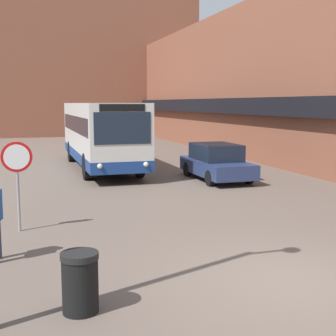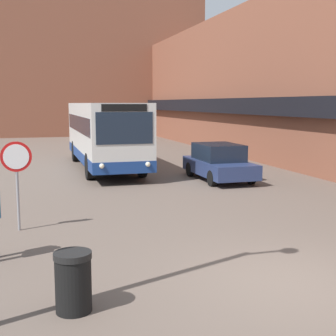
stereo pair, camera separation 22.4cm
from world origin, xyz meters
TOP-DOWN VIEW (x-y plane):
  - ground_plane at (0.00, 0.00)m, footprint 160.00×160.00m
  - building_row_right at (9.97, 24.00)m, footprint 5.50×60.00m
  - building_backdrop_far at (0.00, 42.56)m, footprint 26.00×8.00m
  - city_bus at (-0.88, 15.79)m, footprint 2.56×10.69m
  - parked_car_front at (3.20, 10.90)m, footprint 1.87×4.21m
  - stop_sign at (-4.71, 4.98)m, footprint 0.76×0.08m
  - trash_bin at (-3.80, -0.14)m, footprint 0.59×0.59m

SIDE VIEW (x-z plane):
  - ground_plane at x=0.00m, z-range 0.00..0.00m
  - trash_bin at x=-3.80m, z-range 0.00..0.95m
  - parked_car_front at x=3.20m, z-range -0.01..1.51m
  - stop_sign at x=-4.71m, z-range 0.51..2.78m
  - city_bus at x=-0.88m, z-range 0.15..3.37m
  - building_row_right at x=9.97m, z-range -0.01..8.84m
  - building_backdrop_far at x=0.00m, z-range 0.00..18.29m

